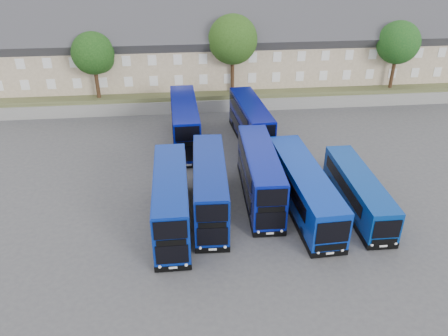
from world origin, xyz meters
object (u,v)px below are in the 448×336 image
Objects in this scene: tree_west at (95,55)px; tree_mid at (234,41)px; dd_front_left at (171,202)px; coach_east_a at (303,189)px; tree_far at (418,28)px; tree_east at (399,44)px; dd_front_mid at (210,188)px.

tree_west is 0.83× the size of tree_mid.
tree_west is (-8.43, 23.71, 4.98)m from dd_front_left.
tree_far is at bearing 49.06° from coach_east_a.
tree_mid is 20.02m from tree_east.
tree_mid reaches higher than dd_front_mid.
tree_far is (26.00, 6.50, -0.34)m from tree_mid.
coach_east_a is at bearing 0.61° from dd_front_mid.
tree_east is at bearing -130.60° from tree_far.
tree_east is at bearing 44.44° from dd_front_mid.
tree_far reaches higher than tree_east.
dd_front_mid is 7.38m from coach_east_a.
tree_west is at bearing 127.35° from coach_east_a.
tree_far reaches higher than coach_east_a.
tree_east is (24.62, 22.15, 5.32)m from dd_front_mid.
dd_front_left is 10.40m from coach_east_a.
dd_front_mid is at bearing -136.40° from tree_far.
tree_far is at bearing 49.40° from tree_east.
tree_west is at bearing -180.00° from tree_east.
tree_mid is at bearing 1.79° from tree_west.
dd_front_mid is at bearing -101.52° from tree_mid.
dd_front_mid reaches higher than coach_east_a.
dd_front_mid is 42.65m from tree_far.
dd_front_mid is at bearing -62.80° from tree_west.
tree_far is at bearing 9.46° from tree_west.
coach_east_a is 1.66× the size of tree_west.
tree_east is at bearing 0.00° from tree_west.
tree_west is 16.04m from tree_mid.
tree_far is at bearing 46.05° from dd_front_mid.
tree_west is 36.00m from tree_east.
coach_east_a is 37.96m from tree_far.
dd_front_mid is at bearing -138.02° from tree_east.
dd_front_mid is 33.54m from tree_east.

